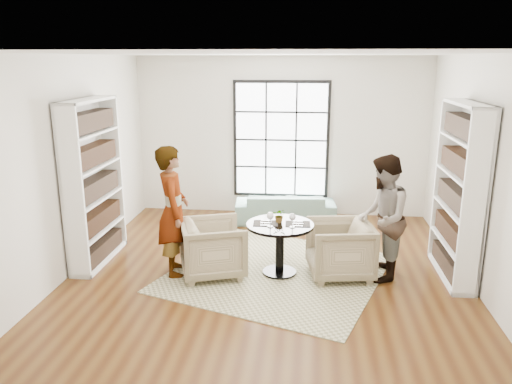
# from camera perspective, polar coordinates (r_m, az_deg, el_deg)

# --- Properties ---
(ground) EXTENTS (6.00, 6.00, 0.00)m
(ground) POSITION_cam_1_polar(r_m,az_deg,el_deg) (7.08, 1.27, -9.52)
(ground) COLOR #583714
(room_shell) EXTENTS (6.00, 6.01, 6.00)m
(room_shell) POSITION_cam_1_polar(r_m,az_deg,el_deg) (7.19, 1.71, 1.45)
(room_shell) COLOR silver
(room_shell) RESTS_ON ground
(rug) EXTENTS (3.52, 3.52, 0.01)m
(rug) POSITION_cam_1_polar(r_m,az_deg,el_deg) (7.18, 2.42, -9.12)
(rug) COLOR #BBB58C
(rug) RESTS_ON ground
(pedestal_table) EXTENTS (0.93, 0.93, 0.74)m
(pedestal_table) POSITION_cam_1_polar(r_m,az_deg,el_deg) (6.95, 2.74, -5.23)
(pedestal_table) COLOR black
(pedestal_table) RESTS_ON ground
(sofa) EXTENTS (1.88, 0.87, 0.53)m
(sofa) POSITION_cam_1_polar(r_m,az_deg,el_deg) (9.28, 3.36, -1.77)
(sofa) COLOR gray
(sofa) RESTS_ON ground
(armchair_left) EXTENTS (1.09, 1.08, 0.79)m
(armchair_left) POSITION_cam_1_polar(r_m,az_deg,el_deg) (7.00, -4.91, -6.40)
(armchair_left) COLOR tan
(armchair_left) RESTS_ON ground
(armchair_right) EXTENTS (0.98, 0.96, 0.78)m
(armchair_right) POSITION_cam_1_polar(r_m,az_deg,el_deg) (7.03, 9.53, -6.48)
(armchair_right) COLOR #C6B98E
(armchair_right) RESTS_ON ground
(person_left) EXTENTS (0.60, 0.76, 1.82)m
(person_left) POSITION_cam_1_polar(r_m,az_deg,el_deg) (6.95, -9.47, -2.18)
(person_left) COLOR gray
(person_left) RESTS_ON ground
(person_right) EXTENTS (0.77, 0.92, 1.72)m
(person_right) POSITION_cam_1_polar(r_m,az_deg,el_deg) (6.93, 14.25, -2.93)
(person_right) COLOR gray
(person_right) RESTS_ON ground
(placemat_left) EXTENTS (0.35, 0.27, 0.01)m
(placemat_left) POSITION_cam_1_polar(r_m,az_deg,el_deg) (6.88, 1.12, -3.59)
(placemat_left) COLOR #272522
(placemat_left) RESTS_ON pedestal_table
(placemat_right) EXTENTS (0.35, 0.27, 0.01)m
(placemat_right) POSITION_cam_1_polar(r_m,az_deg,el_deg) (6.88, 4.80, -3.65)
(placemat_right) COLOR #272522
(placemat_right) RESTS_ON pedestal_table
(cutlery_left) EXTENTS (0.15, 0.23, 0.01)m
(cutlery_left) POSITION_cam_1_polar(r_m,az_deg,el_deg) (6.88, 1.12, -3.54)
(cutlery_left) COLOR silver
(cutlery_left) RESTS_ON placemat_left
(cutlery_right) EXTENTS (0.15, 0.23, 0.01)m
(cutlery_right) POSITION_cam_1_polar(r_m,az_deg,el_deg) (6.88, 4.80, -3.60)
(cutlery_right) COLOR silver
(cutlery_right) RESTS_ON placemat_right
(wine_glass_left) EXTENTS (0.10, 0.10, 0.21)m
(wine_glass_left) POSITION_cam_1_polar(r_m,az_deg,el_deg) (6.70, 1.64, -2.78)
(wine_glass_left) COLOR silver
(wine_glass_left) RESTS_ON pedestal_table
(wine_glass_right) EXTENTS (0.09, 0.09, 0.20)m
(wine_glass_right) POSITION_cam_1_polar(r_m,az_deg,el_deg) (6.70, 4.18, -2.90)
(wine_glass_right) COLOR silver
(wine_glass_right) RESTS_ON pedestal_table
(flower_centerpiece) EXTENTS (0.20, 0.18, 0.20)m
(flower_centerpiece) POSITION_cam_1_polar(r_m,az_deg,el_deg) (6.90, 2.71, -2.69)
(flower_centerpiece) COLOR gray
(flower_centerpiece) RESTS_ON pedestal_table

